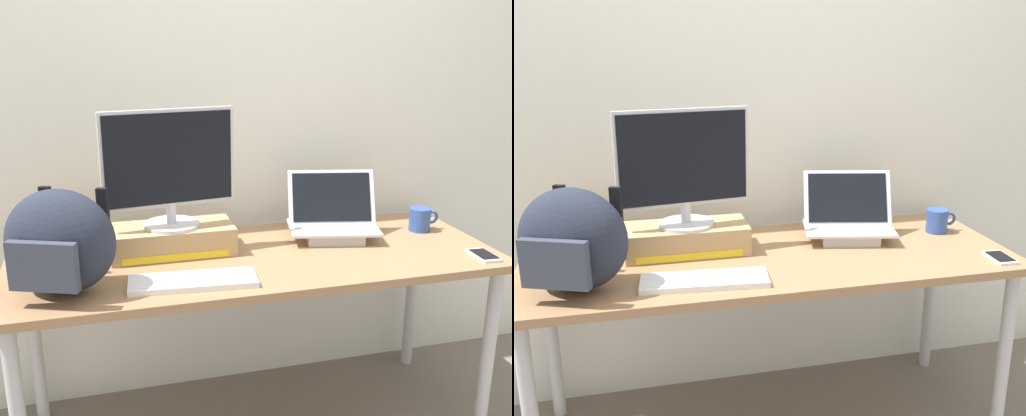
% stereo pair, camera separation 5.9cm
% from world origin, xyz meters
% --- Properties ---
extents(back_wall, '(7.00, 0.10, 2.60)m').
position_xyz_m(back_wall, '(0.00, 0.45, 1.30)').
color(back_wall, silver).
rests_on(back_wall, ground).
extents(desk, '(1.79, 0.69, 0.74)m').
position_xyz_m(desk, '(0.00, 0.00, 0.67)').
color(desk, '#99704C').
rests_on(desk, ground).
extents(toner_box_yellow, '(0.45, 0.21, 0.10)m').
position_xyz_m(toner_box_yellow, '(-0.29, 0.10, 0.79)').
color(toner_box_yellow, tan).
rests_on(toner_box_yellow, desk).
extents(desktop_monitor, '(0.48, 0.21, 0.43)m').
position_xyz_m(desktop_monitor, '(-0.29, 0.10, 1.07)').
color(desktop_monitor, silver).
rests_on(desktop_monitor, toner_box_yellow).
extents(open_laptop, '(0.39, 0.30, 0.26)m').
position_xyz_m(open_laptop, '(0.35, 0.11, 0.80)').
color(open_laptop, '#ADADB2').
rests_on(open_laptop, desk).
extents(external_keyboard, '(0.43, 0.18, 0.02)m').
position_xyz_m(external_keyboard, '(-0.27, -0.21, 0.75)').
color(external_keyboard, white).
rests_on(external_keyboard, desk).
extents(messenger_backpack, '(0.41, 0.34, 0.33)m').
position_xyz_m(messenger_backpack, '(-0.67, -0.16, 0.91)').
color(messenger_backpack, '#232838').
rests_on(messenger_backpack, desk).
extents(coffee_mug, '(0.13, 0.09, 0.10)m').
position_xyz_m(coffee_mug, '(0.73, 0.10, 0.79)').
color(coffee_mug, '#2D4C93').
rests_on(coffee_mug, desk).
extents(cell_phone, '(0.08, 0.14, 0.01)m').
position_xyz_m(cell_phone, '(0.80, -0.24, 0.75)').
color(cell_phone, silver).
rests_on(cell_phone, desk).
extents(plush_toy, '(0.09, 0.09, 0.09)m').
position_xyz_m(plush_toy, '(-0.61, 0.24, 0.79)').
color(plush_toy, gold).
rests_on(plush_toy, desk).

